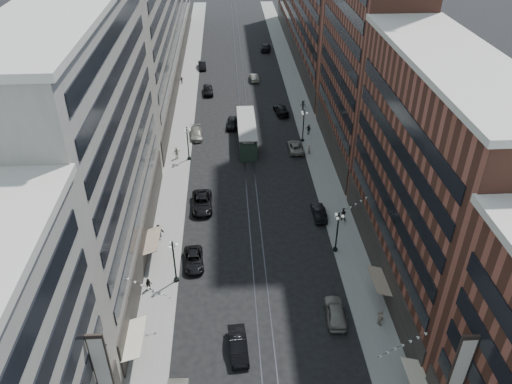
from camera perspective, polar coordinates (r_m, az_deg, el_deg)
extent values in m
plane|color=black|center=(82.42, -1.04, 5.59)|extent=(220.00, 220.00, 0.00)
cube|color=gray|center=(91.66, -8.29, 8.29)|extent=(4.00, 180.00, 0.15)
cube|color=gray|center=(92.35, 5.58, 8.69)|extent=(4.00, 180.00, 0.15)
cube|color=#2D2D33|center=(91.35, -1.77, 8.50)|extent=(0.12, 180.00, 0.02)
cube|color=#2D2D33|center=(91.40, -0.89, 8.53)|extent=(0.12, 180.00, 0.02)
cube|color=gray|center=(53.83, -18.28, 4.60)|extent=(8.00, 36.00, 28.00)
cube|color=gray|center=(112.67, -11.22, 19.76)|extent=(8.00, 90.00, 26.00)
cube|color=brown|center=(52.58, 19.34, 1.12)|extent=(8.00, 30.00, 24.00)
cube|color=brown|center=(73.76, 13.02, 18.93)|extent=(8.00, 26.00, 42.00)
cube|color=brown|center=(122.41, 6.40, 20.74)|extent=(8.00, 72.00, 24.00)
cylinder|color=black|center=(56.24, -9.08, -9.84)|extent=(0.56, 0.56, 0.30)
cylinder|color=black|center=(54.61, -9.30, -7.96)|extent=(0.18, 0.18, 5.20)
sphere|color=black|center=(52.82, -9.58, -5.68)|extent=(0.24, 0.24, 0.24)
sphere|color=white|center=(53.02, -9.05, -6.00)|extent=(0.36, 0.36, 0.36)
sphere|color=white|center=(53.40, -9.74, -5.75)|extent=(0.36, 0.36, 0.36)
sphere|color=white|center=(52.80, -9.81, -6.29)|extent=(0.36, 0.36, 0.36)
cylinder|color=black|center=(78.09, -7.65, 3.84)|extent=(0.56, 0.56, 0.30)
cylinder|color=black|center=(76.92, -7.79, 5.43)|extent=(0.18, 0.18, 5.20)
sphere|color=black|center=(75.66, -7.95, 7.30)|extent=(0.24, 0.24, 0.24)
sphere|color=white|center=(75.80, -7.58, 7.04)|extent=(0.36, 0.36, 0.36)
sphere|color=white|center=(76.20, -8.08, 7.15)|extent=(0.36, 0.36, 0.36)
sphere|color=white|center=(75.51, -8.11, 6.89)|extent=(0.36, 0.36, 0.36)
cylinder|color=black|center=(60.11, 9.04, -6.49)|extent=(0.56, 0.56, 0.30)
cylinder|color=black|center=(58.58, 9.25, -4.65)|extent=(0.18, 0.18, 5.20)
sphere|color=black|center=(56.92, 9.49, -2.43)|extent=(0.24, 0.24, 0.24)
sphere|color=white|center=(57.25, 9.90, -2.74)|extent=(0.36, 0.36, 0.36)
sphere|color=white|center=(57.41, 9.16, -2.54)|extent=(0.36, 0.36, 0.36)
sphere|color=white|center=(56.80, 9.31, -3.00)|extent=(0.36, 0.36, 0.36)
cylinder|color=black|center=(83.12, 5.34, 5.93)|extent=(0.56, 0.56, 0.30)
cylinder|color=black|center=(82.02, 5.43, 7.45)|extent=(0.18, 0.18, 5.20)
sphere|color=black|center=(80.84, 5.53, 9.23)|extent=(0.24, 0.24, 0.24)
sphere|color=white|center=(81.07, 5.83, 8.98)|extent=(0.36, 0.36, 0.36)
sphere|color=white|center=(81.32, 5.32, 9.09)|extent=(0.36, 0.36, 0.36)
sphere|color=white|center=(80.62, 5.39, 8.86)|extent=(0.36, 0.36, 0.36)
cube|color=#213427|center=(82.08, -1.06, 6.56)|extent=(2.68, 12.86, 2.79)
cube|color=gray|center=(81.32, -1.08, 7.64)|extent=(1.71, 11.79, 0.64)
cube|color=gray|center=(81.14, -1.08, 7.91)|extent=(2.89, 13.07, 0.16)
cylinder|color=black|center=(78.30, -0.90, 4.31)|extent=(2.46, 0.75, 0.75)
cylinder|color=black|center=(86.85, -1.20, 7.40)|extent=(2.46, 0.75, 0.75)
imported|color=black|center=(57.86, -7.14, -7.69)|extent=(2.58, 4.93, 1.32)
imported|color=gray|center=(52.12, 9.05, -13.38)|extent=(2.16, 4.86, 1.62)
imported|color=black|center=(48.83, -2.05, -17.11)|extent=(1.97, 4.83, 1.56)
imported|color=black|center=(55.29, -12.16, -10.30)|extent=(0.78, 0.48, 1.53)
imported|color=#AC9E8E|center=(52.04, 14.05, -13.76)|extent=(0.91, 1.24, 1.93)
imported|color=black|center=(66.63, -6.20, -1.21)|extent=(2.87, 5.91, 1.62)
imported|color=gray|center=(84.56, -6.86, 6.64)|extent=(2.32, 4.97, 1.40)
imported|color=black|center=(101.70, -5.52, 11.54)|extent=(2.29, 4.99, 1.66)
imported|color=black|center=(65.09, 7.21, -2.32)|extent=(1.60, 4.39, 1.44)
imported|color=gray|center=(80.13, 4.51, 5.17)|extent=(2.33, 4.92, 1.36)
imported|color=black|center=(92.71, 2.89, 9.38)|extent=(2.82, 5.51, 1.53)
imported|color=black|center=(87.58, -2.77, 7.88)|extent=(2.19, 4.65, 1.54)
imported|color=gray|center=(108.07, -0.23, 12.97)|extent=(1.90, 4.46, 1.43)
imported|color=black|center=(62.17, -11.07, -4.36)|extent=(1.64, 0.97, 1.71)
imported|color=beige|center=(78.20, -9.05, 4.43)|extent=(1.23, 0.91, 1.91)
imported|color=black|center=(64.67, 9.91, -2.49)|extent=(0.98, 0.71, 1.82)
imported|color=#B0A192|center=(79.04, 6.06, 4.90)|extent=(0.72, 0.68, 1.66)
imported|color=black|center=(94.19, 5.39, 9.85)|extent=(1.25, 0.91, 1.78)
imported|color=black|center=(115.70, -6.18, 14.20)|extent=(2.01, 4.75, 1.52)
imported|color=black|center=(127.50, 1.10, 16.23)|extent=(2.95, 5.87, 1.64)
imported|color=black|center=(85.09, 6.02, 7.12)|extent=(1.08, 1.04, 1.76)
imported|color=black|center=(107.30, -8.49, 12.56)|extent=(0.90, 0.91, 1.50)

